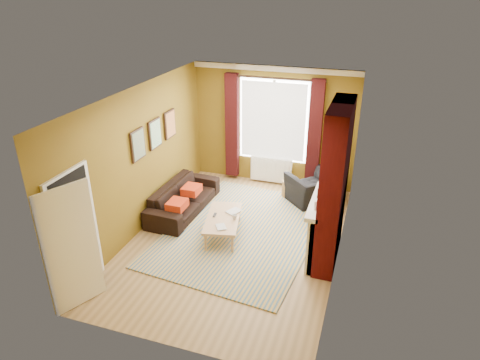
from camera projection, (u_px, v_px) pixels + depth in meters
The scene contains 12 objects.
ground at pixel (236, 240), 8.17m from camera, with size 5.50×5.50×0.00m, color olive.
room_walls at pixel (274, 172), 7.63m from camera, with size 3.82×5.54×2.83m.
striped_rug at pixel (243, 231), 8.43m from camera, with size 3.11×4.05×0.02m.
sofa at pixel (184, 198), 9.07m from camera, with size 2.07×0.81×0.60m, color black.
armchair at pixel (313, 188), 9.42m from camera, with size 1.02×0.89×0.66m, color black.
coffee_table at pixel (223, 219), 8.15m from camera, with size 0.86×1.33×0.41m.
wicker_stool at pixel (289, 189), 9.71m from camera, with size 0.37×0.37×0.40m.
floor_lamp at pixel (338, 150), 9.30m from camera, with size 0.28×0.28×1.45m.
book_a at pixel (216, 228), 7.77m from camera, with size 0.17×0.23×0.02m, color #999999.
book_b at pixel (230, 209), 8.38m from camera, with size 0.21×0.28×0.02m, color #999999.
mug at pixel (234, 217), 8.05m from camera, with size 0.10×0.10×0.09m, color #999999.
tv_remote at pixel (215, 215), 8.18m from camera, with size 0.06×0.15×0.02m.
Camera 1 is at (2.23, -6.53, 4.52)m, focal length 32.00 mm.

